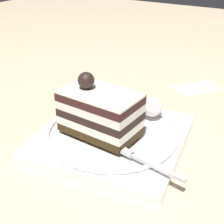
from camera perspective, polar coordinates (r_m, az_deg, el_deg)
ground_plane at (r=0.50m, az=0.87°, el=-4.42°), size 2.40×2.40×0.00m
dessert_plate at (r=0.48m, az=0.00°, el=-4.19°), size 0.25×0.25×0.02m
cake_slice at (r=0.46m, az=-2.21°, el=0.09°), size 0.07×0.12×0.09m
whipped_cream_dollop at (r=0.51m, az=7.26°, el=0.94°), size 0.03×0.03×0.03m
fork at (r=0.41m, az=5.44°, el=-8.56°), size 0.03×0.12×0.00m
folded_napkin at (r=0.68m, az=14.94°, el=4.26°), size 0.10×0.09×0.00m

